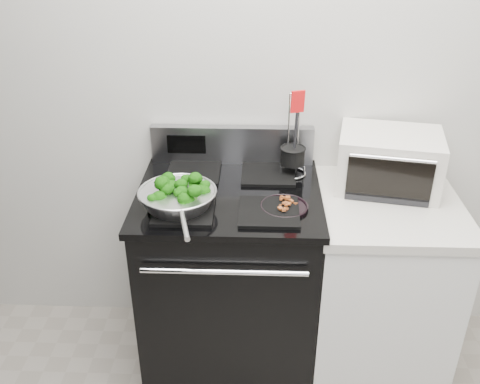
{
  "coord_description": "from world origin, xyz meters",
  "views": [
    {
      "loc": [
        -0.18,
        -0.59,
        2.05
      ],
      "look_at": [
        -0.25,
        1.36,
        0.98
      ],
      "focal_mm": 40.0,
      "sensor_mm": 36.0,
      "label": 1
    }
  ],
  "objects_px": {
    "skillet": "(178,197)",
    "bacon_plate": "(284,205)",
    "gas_range": "(230,278)",
    "utensil_holder": "(292,160)",
    "toaster_oven": "(389,161)"
  },
  "relations": [
    {
      "from": "gas_range",
      "to": "bacon_plate",
      "type": "xyz_separation_m",
      "value": [
        0.23,
        -0.13,
        0.48
      ]
    },
    {
      "from": "gas_range",
      "to": "utensil_holder",
      "type": "relative_size",
      "value": 2.83
    },
    {
      "from": "bacon_plate",
      "to": "toaster_oven",
      "type": "relative_size",
      "value": 0.4
    },
    {
      "from": "skillet",
      "to": "utensil_holder",
      "type": "distance_m",
      "value": 0.58
    },
    {
      "from": "skillet",
      "to": "toaster_oven",
      "type": "xyz_separation_m",
      "value": [
        0.89,
        0.28,
        0.04
      ]
    },
    {
      "from": "toaster_oven",
      "to": "gas_range",
      "type": "bearing_deg",
      "value": -158.28
    },
    {
      "from": "gas_range",
      "to": "skillet",
      "type": "bearing_deg",
      "value": -143.45
    },
    {
      "from": "skillet",
      "to": "bacon_plate",
      "type": "distance_m",
      "value": 0.43
    },
    {
      "from": "bacon_plate",
      "to": "toaster_oven",
      "type": "distance_m",
      "value": 0.54
    },
    {
      "from": "toaster_oven",
      "to": "skillet",
      "type": "bearing_deg",
      "value": -151.87
    },
    {
      "from": "skillet",
      "to": "bacon_plate",
      "type": "relative_size",
      "value": 2.55
    },
    {
      "from": "gas_range",
      "to": "utensil_holder",
      "type": "bearing_deg",
      "value": 32.81
    },
    {
      "from": "skillet",
      "to": "bacon_plate",
      "type": "height_order",
      "value": "skillet"
    },
    {
      "from": "gas_range",
      "to": "utensil_holder",
      "type": "distance_m",
      "value": 0.63
    },
    {
      "from": "utensil_holder",
      "to": "toaster_oven",
      "type": "distance_m",
      "value": 0.42
    }
  ]
}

